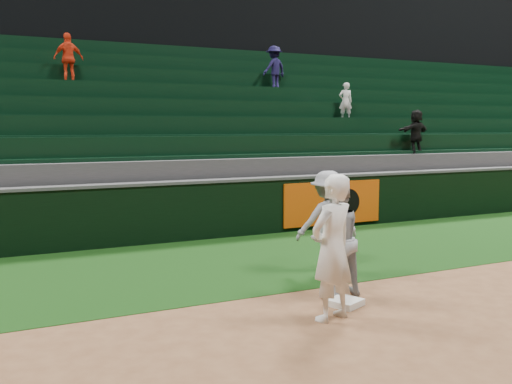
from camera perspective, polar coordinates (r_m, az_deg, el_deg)
ground at (r=7.78m, az=9.42°, el=-11.22°), size 70.00×70.00×0.00m
foul_grass at (r=10.29m, az=-0.27°, el=-6.71°), size 36.00×4.20×0.01m
upper_deck at (r=24.16m, az=-15.63°, el=14.96°), size 40.00×12.00×12.00m
first_base at (r=7.79m, az=8.89°, el=-10.85°), size 0.51×0.51×0.09m
first_baseman at (r=7.02m, az=7.63°, el=-5.54°), size 0.75×0.60×1.80m
baserunner at (r=7.97m, az=7.93°, el=-4.71°), size 0.87×0.72×1.63m
base_coach at (r=9.39m, az=7.18°, el=-2.90°), size 1.14×0.75×1.64m
field_wall at (r=12.17m, az=-4.59°, el=-1.65°), size 36.00×0.45×1.25m
stadium_seating at (r=15.63m, az=-9.69°, el=4.02°), size 36.00×5.95×4.85m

